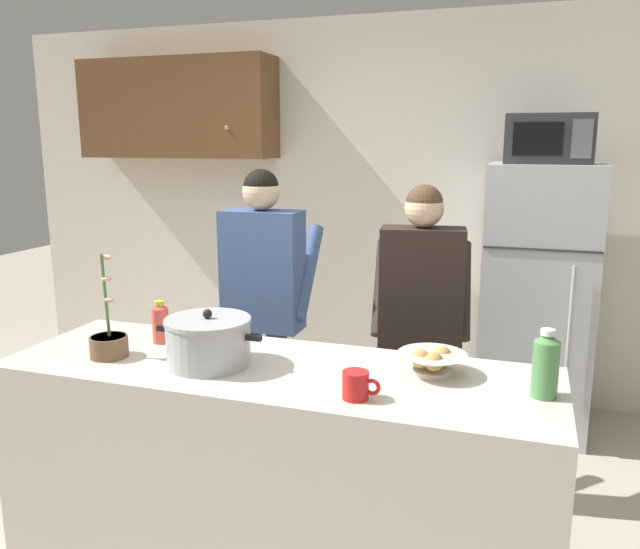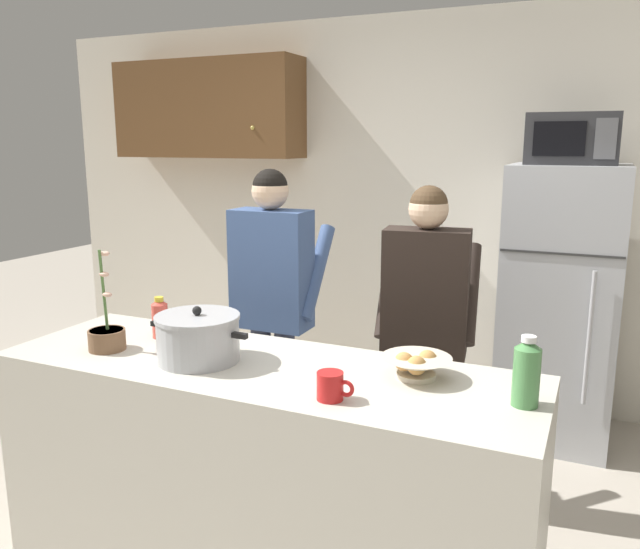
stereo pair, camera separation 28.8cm
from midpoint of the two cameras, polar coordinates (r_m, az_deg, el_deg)
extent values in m
cube|color=silver|center=(4.51, 11.05, 5.78)|extent=(6.00, 0.12, 2.60)
cube|color=brown|center=(4.91, -8.39, 14.49)|extent=(1.47, 0.34, 0.70)
sphere|color=gold|center=(4.51, -4.24, 13.04)|extent=(0.03, 0.03, 0.03)
cube|color=beige|center=(2.65, -1.85, -17.54)|extent=(2.12, 0.68, 0.92)
cube|color=#B7BABF|center=(4.04, 22.71, -2.59)|extent=(0.64, 0.64, 1.64)
cube|color=#333333|center=(3.65, 22.99, 1.71)|extent=(0.63, 0.01, 0.01)
cylinder|color=#B2B2B7|center=(3.72, 25.14, -5.30)|extent=(0.02, 0.02, 0.74)
cube|color=#2D2D30|center=(3.90, 23.84, 11.10)|extent=(0.48, 0.36, 0.28)
cube|color=black|center=(3.72, 22.86, 11.19)|extent=(0.26, 0.01, 0.18)
cube|color=#59595B|center=(3.72, 26.42, 10.89)|extent=(0.11, 0.01, 0.21)
cylinder|color=#33384C|center=(3.50, -0.77, -11.10)|extent=(0.11, 0.11, 0.79)
cylinder|color=#33384C|center=(3.56, -2.91, -10.72)|extent=(0.11, 0.11, 0.79)
cube|color=#3F598C|center=(3.32, -1.93, 0.44)|extent=(0.41, 0.20, 0.63)
sphere|color=beige|center=(3.26, -1.98, 7.49)|extent=(0.19, 0.19, 0.19)
sphere|color=black|center=(3.26, -1.98, 7.91)|extent=(0.18, 0.18, 0.18)
cylinder|color=#3F598C|center=(3.35, 2.14, 0.19)|extent=(0.08, 0.37, 0.48)
cylinder|color=#3F598C|center=(3.52, -4.10, 0.74)|extent=(0.08, 0.37, 0.48)
cylinder|color=black|center=(3.27, 12.88, -13.40)|extent=(0.11, 0.11, 0.76)
cylinder|color=black|center=(3.28, 10.39, -13.23)|extent=(0.11, 0.11, 0.76)
cube|color=#2D231E|center=(3.05, 12.17, -1.63)|extent=(0.42, 0.25, 0.60)
sphere|color=beige|center=(2.99, 12.50, 5.74)|extent=(0.18, 0.18, 0.18)
sphere|color=#4C3823|center=(2.98, 12.52, 6.18)|extent=(0.17, 0.17, 0.17)
cylinder|color=#2D231E|center=(3.17, 15.89, -1.70)|extent=(0.13, 0.37, 0.47)
cylinder|color=#2D231E|center=(3.19, 8.75, -1.28)|extent=(0.13, 0.37, 0.47)
cylinder|color=#ADAFB5|center=(2.50, -7.69, -5.90)|extent=(0.32, 0.32, 0.17)
cylinder|color=#ADAFB5|center=(2.47, -7.75, -3.87)|extent=(0.33, 0.33, 0.02)
sphere|color=black|center=(2.47, -7.77, -3.29)|extent=(0.04, 0.04, 0.04)
cube|color=black|center=(2.59, -11.31, -4.42)|extent=(0.06, 0.02, 0.02)
cube|color=black|center=(2.40, -3.83, -5.55)|extent=(0.06, 0.02, 0.02)
cylinder|color=red|center=(2.14, 4.83, -10.03)|extent=(0.09, 0.09, 0.10)
torus|color=red|center=(2.12, 6.30, -10.24)|extent=(0.06, 0.01, 0.06)
cylinder|color=beige|center=(2.38, 12.13, -8.92)|extent=(0.14, 0.14, 0.02)
cone|color=beige|center=(2.36, 12.17, -8.02)|extent=(0.26, 0.26, 0.06)
sphere|color=tan|center=(2.34, 11.12, -7.77)|extent=(0.07, 0.07, 0.07)
sphere|color=tan|center=(2.38, 13.12, -7.51)|extent=(0.07, 0.07, 0.07)
sphere|color=tan|center=(2.31, 12.26, -8.06)|extent=(0.07, 0.07, 0.07)
cylinder|color=#4C8C4C|center=(2.22, 21.69, -8.66)|extent=(0.09, 0.09, 0.19)
cone|color=#4C8C4C|center=(2.18, 21.91, -5.90)|extent=(0.09, 0.09, 0.03)
cylinder|color=white|center=(2.18, 21.95, -5.46)|extent=(0.05, 0.05, 0.02)
cylinder|color=#D84C3F|center=(2.82, -11.39, -4.16)|extent=(0.07, 0.07, 0.15)
cone|color=#D84C3F|center=(2.80, -11.46, -2.45)|extent=(0.07, 0.07, 0.02)
cylinder|color=gold|center=(2.80, -11.47, -2.22)|extent=(0.04, 0.04, 0.02)
cylinder|color=brown|center=(2.72, -15.78, -5.71)|extent=(0.15, 0.15, 0.09)
cylinder|color=#38281E|center=(2.71, -15.83, -4.93)|extent=(0.14, 0.14, 0.01)
cylinder|color=#4C7238|center=(2.66, -16.03, -1.41)|extent=(0.01, 0.03, 0.33)
ellipsoid|color=#D8A58C|center=(2.66, -15.71, -1.79)|extent=(0.04, 0.03, 0.02)
ellipsoid|color=#D8A58C|center=(2.64, -15.95, -0.02)|extent=(0.04, 0.03, 0.02)
ellipsoid|color=#D8A58C|center=(2.63, -15.90, 1.79)|extent=(0.04, 0.03, 0.02)
camera|label=1|loc=(0.14, -87.14, 0.60)|focal=35.57mm
camera|label=2|loc=(0.14, 92.86, -0.60)|focal=35.57mm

